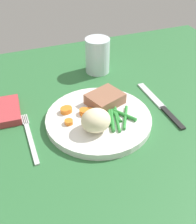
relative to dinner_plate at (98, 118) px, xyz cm
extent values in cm
cube|color=#2D6B38|center=(-2.77, -0.37, -1.80)|extent=(120.00, 90.00, 2.00)
cylinder|color=white|center=(0.00, 0.00, 0.00)|extent=(24.39, 24.39, 1.60)
cube|color=#936047|center=(3.29, 3.84, 2.12)|extent=(9.83, 8.99, 2.64)
ellipsoid|color=beige|center=(-2.20, -4.39, 3.33)|extent=(6.38, 5.83, 5.06)
cylinder|color=orange|center=(-7.11, 0.04, 1.26)|extent=(1.88, 1.88, 0.91)
cylinder|color=orange|center=(-3.26, 1.82, 1.37)|extent=(2.17, 2.17, 1.14)
cylinder|color=orange|center=(-1.87, 1.18, 1.39)|extent=(2.51, 2.51, 1.17)
cylinder|color=orange|center=(-2.49, 1.46, 1.21)|extent=(2.20, 2.20, 0.81)
cylinder|color=orange|center=(-6.24, 4.00, 1.34)|extent=(2.41, 2.41, 1.09)
cylinder|color=orange|center=(-2.46, 1.58, 1.36)|extent=(1.89, 1.89, 1.11)
cylinder|color=orange|center=(-6.68, 3.84, 1.38)|extent=(2.31, 2.31, 1.16)
cylinder|color=#2D8C38|center=(2.36, -0.97, 1.24)|extent=(3.45, 7.56, 0.87)
cylinder|color=#2D8C38|center=(5.53, -2.50, 1.22)|extent=(4.12, 5.71, 0.84)
cylinder|color=#2D8C38|center=(3.10, -3.88, 1.14)|extent=(2.56, 6.93, 0.68)
cylinder|color=#2D8C38|center=(5.39, -3.28, 1.15)|extent=(4.62, 7.44, 0.70)
cylinder|color=#2D8C38|center=(4.11, -1.32, 1.15)|extent=(2.02, 5.76, 0.70)
cylinder|color=#2D8C38|center=(3.63, -0.68, 1.14)|extent=(1.08, 7.86, 0.68)
cylinder|color=#2D8C38|center=(2.11, -3.32, 1.23)|extent=(3.12, 6.98, 0.86)
cube|color=silver|center=(-15.94, -2.00, -0.60)|extent=(1.00, 13.00, 0.40)
cube|color=silver|center=(-16.54, 6.30, -0.60)|extent=(0.24, 3.60, 0.40)
cube|color=silver|center=(-16.14, 6.30, -0.60)|extent=(0.24, 3.60, 0.40)
cube|color=silver|center=(-15.74, 6.30, -0.60)|extent=(0.24, 3.60, 0.40)
cube|color=silver|center=(-15.34, 6.30, -0.60)|extent=(0.24, 3.60, 0.40)
cube|color=black|center=(16.74, -5.50, -0.60)|extent=(1.30, 9.00, 0.64)
cube|color=silver|center=(16.74, 4.50, -0.60)|extent=(1.70, 12.00, 0.40)
cylinder|color=silver|center=(8.39, 22.14, 4.29)|extent=(7.12, 7.12, 10.18)
cylinder|color=silver|center=(8.39, 22.14, 1.53)|extent=(6.55, 6.55, 4.66)
camera|label=1|loc=(-17.80, -46.07, 40.12)|focal=43.87mm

